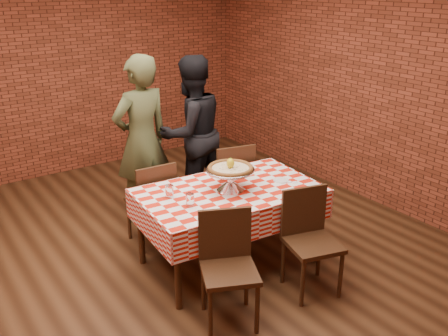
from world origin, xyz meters
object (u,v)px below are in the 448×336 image
(chair_near_right, at_px, (313,244))
(chair_far_left, at_px, (150,202))
(table, at_px, (229,227))
(chair_near_left, at_px, (229,272))
(pizza, at_px, (230,169))
(pizza_stand, at_px, (230,179))
(diner_olive, at_px, (142,140))
(water_glass_left, at_px, (190,200))
(chair_far_right, at_px, (229,181))
(condiment_caddy, at_px, (222,172))
(water_glass_right, at_px, (169,191))
(diner_black, at_px, (191,133))

(chair_near_right, bearing_deg, chair_far_left, 130.40)
(table, bearing_deg, chair_near_left, -125.49)
(pizza, height_order, chair_near_right, pizza)
(pizza_stand, height_order, diner_olive, diner_olive)
(pizza_stand, relative_size, water_glass_left, 3.98)
(chair_near_right, relative_size, chair_far_right, 0.98)
(pizza_stand, relative_size, chair_far_right, 0.49)
(pizza_stand, relative_size, condiment_caddy, 3.44)
(water_glass_left, distance_m, diner_olive, 1.42)
(pizza_stand, height_order, water_glass_left, pizza_stand)
(pizza, distance_m, chair_near_left, 1.01)
(diner_olive, bearing_deg, pizza, 93.37)
(chair_far_left, bearing_deg, chair_far_right, -178.47)
(table, bearing_deg, condiment_caddy, 69.33)
(chair_near_left, xyz_separation_m, chair_far_left, (0.09, 1.49, -0.00))
(chair_near_left, distance_m, chair_far_right, 1.79)
(table, relative_size, chair_far_right, 1.75)
(table, bearing_deg, water_glass_right, 162.61)
(pizza_stand, bearing_deg, pizza, 0.00)
(table, distance_m, pizza, 0.59)
(condiment_caddy, bearing_deg, chair_far_left, 131.36)
(condiment_caddy, bearing_deg, water_glass_right, -174.78)
(table, relative_size, diner_olive, 0.87)
(water_glass_left, distance_m, chair_near_left, 0.72)
(chair_near_left, bearing_deg, water_glass_right, 115.60)
(pizza, bearing_deg, table, 135.56)
(diner_olive, bearing_deg, chair_far_left, 63.11)
(pizza, relative_size, water_glass_left, 3.65)
(water_glass_left, bearing_deg, diner_black, 58.07)
(chair_near_right, bearing_deg, chair_far_right, 97.09)
(chair_near_right, distance_m, chair_far_right, 1.54)
(water_glass_right, relative_size, chair_far_left, 0.13)
(chair_far_right, bearing_deg, water_glass_left, 52.58)
(water_glass_left, xyz_separation_m, chair_near_left, (-0.04, -0.62, -0.36))
(water_glass_right, bearing_deg, pizza, -17.83)
(chair_near_left, xyz_separation_m, chair_far_right, (1.04, 1.46, 0.01))
(water_glass_right, xyz_separation_m, chair_far_left, (0.11, 0.61, -0.37))
(chair_far_left, distance_m, chair_far_right, 0.95)
(condiment_caddy, distance_m, chair_near_right, 1.13)
(condiment_caddy, relative_size, chair_near_right, 0.14)
(diner_olive, bearing_deg, water_glass_left, 73.32)
(pizza_stand, xyz_separation_m, chair_near_right, (0.31, -0.77, -0.41))
(pizza, relative_size, chair_near_right, 0.45)
(water_glass_left, xyz_separation_m, chair_near_right, (0.79, -0.69, -0.36))
(pizza, xyz_separation_m, diner_olive, (-0.23, 1.31, -0.04))
(chair_far_right, bearing_deg, diner_olive, -23.64)
(table, height_order, chair_near_right, chair_near_right)
(chair_far_left, height_order, diner_olive, diner_olive)
(chair_far_right, bearing_deg, pizza_stand, 67.86)
(table, bearing_deg, chair_far_left, 118.19)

